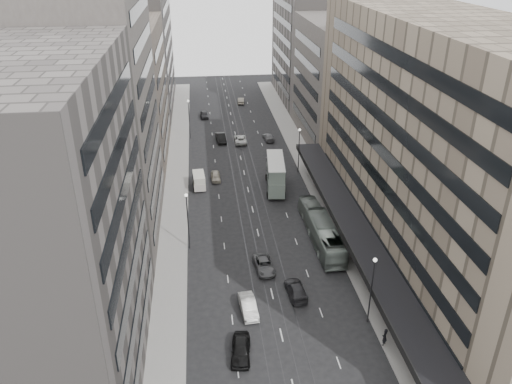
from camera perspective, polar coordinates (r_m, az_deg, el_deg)
name	(u,v)px	position (r m, az deg, el deg)	size (l,w,h in m)	color
ground	(273,299)	(59.48, 1.98, -12.12)	(220.00, 220.00, 0.00)	black
sidewalk_right	(308,166)	(93.25, 5.92, 3.00)	(4.00, 125.00, 0.15)	gray
sidewalk_left	(177,172)	(91.34, -8.98, 2.28)	(4.00, 125.00, 0.15)	gray
department_store	(440,147)	(64.98, 20.24, 4.89)	(19.20, 60.00, 30.00)	gray
building_right_mid	(341,81)	(105.06, 9.74, 12.36)	(15.00, 28.00, 24.00)	#4B4641
building_right_far	(311,44)	(133.08, 6.25, 16.42)	(15.00, 32.00, 28.00)	slate
building_left_a	(38,236)	(46.09, -23.65, -4.67)	(15.00, 28.00, 30.00)	slate
building_left_b	(91,115)	(69.36, -18.29, 8.33)	(15.00, 26.00, 34.00)	#4B4641
building_left_c	(121,94)	(96.14, -15.14, 10.81)	(15.00, 28.00, 25.00)	#665B4F
building_left_d	(138,50)	(127.75, -13.37, 15.46)	(15.00, 38.00, 28.00)	slate
lamp_right_near	(372,283)	(54.60, 13.14, -10.09)	(0.44, 0.44, 8.32)	#262628
lamp_right_far	(299,145)	(88.58, 4.94, 5.33)	(0.44, 0.44, 8.32)	#262628
lamp_left_near	(187,215)	(66.13, -7.84, -2.60)	(0.44, 0.44, 8.32)	#262628
lamp_left_far	(189,115)	(105.81, -7.68, 8.77)	(0.44, 0.44, 8.32)	#262628
bus_near	(325,237)	(68.03, 7.88, -5.11)	(2.88, 12.33, 3.43)	gray
bus_far	(316,219)	(72.71, 6.85, -3.03)	(2.47, 10.57, 2.94)	gray
double_decker	(276,174)	(82.94, 2.24, 2.11)	(3.81, 9.87, 5.27)	slate
panel_van	(199,180)	(84.30, -6.53, 1.33)	(2.28, 4.30, 2.64)	beige
sedan_0	(241,349)	(52.26, -1.75, -17.54)	(1.91, 4.76, 1.62)	black
sedan_1	(248,306)	(57.23, -0.88, -12.92)	(1.64, 4.70, 1.55)	silver
sedan_2	(264,265)	(63.76, 0.94, -8.34)	(2.25, 4.87, 1.35)	#4F4F51
sedan_3	(296,290)	(59.85, 4.58, -11.05)	(2.01, 4.94, 1.43)	#252427
sedan_4	(216,176)	(87.32, -4.63, 1.79)	(1.62, 4.02, 1.37)	#A49B88
sedan_5	(221,138)	(104.56, -4.04, 6.20)	(1.80, 5.15, 1.70)	black
sedan_6	(240,139)	(103.88, -1.80, 6.05)	(2.46, 5.34, 1.48)	silver
sedan_7	(268,137)	(105.30, 1.43, 6.30)	(1.87, 4.59, 1.33)	slate
sedan_8	(204,115)	(120.03, -5.94, 8.78)	(1.77, 4.39, 1.50)	black
sedan_9	(241,101)	(130.83, -1.74, 10.41)	(1.55, 4.45, 1.47)	gray
pedestrian	(385,337)	(54.61, 14.49, -15.75)	(0.73, 0.48, 2.01)	black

